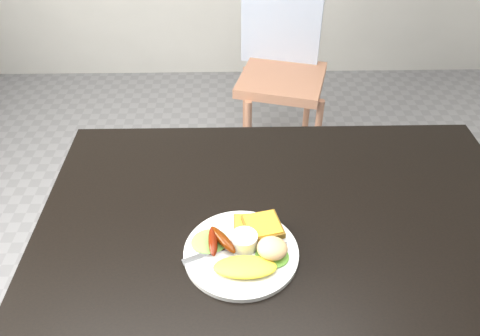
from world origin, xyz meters
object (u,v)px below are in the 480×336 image
at_px(person, 326,131).
at_px(plate, 241,253).
at_px(dining_table, 285,225).
at_px(dining_chair, 282,80).

bearing_deg(person, plate, 42.85).
bearing_deg(dining_table, person, 68.32).
bearing_deg(dining_chair, dining_table, -79.94).
height_order(dining_table, dining_chair, dining_table).
relative_size(dining_chair, plate, 1.56).
distance_m(dining_table, plate, 0.16).
height_order(dining_table, plate, plate).
bearing_deg(dining_chair, plate, -84.06).
xyz_separation_m(dining_table, person, (0.18, 0.45, -0.03)).
bearing_deg(person, dining_chair, -105.78).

